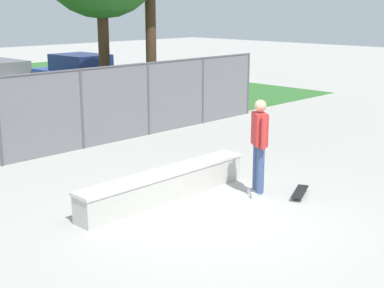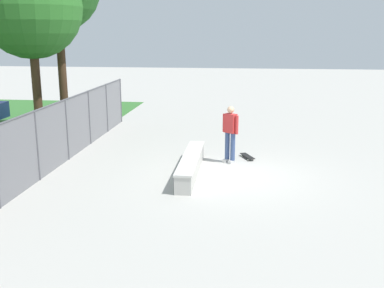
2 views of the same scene
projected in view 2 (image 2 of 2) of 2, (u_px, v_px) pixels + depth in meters
name	position (u px, v px, depth m)	size (l,w,h in m)	color
ground_plane	(233.00, 175.00, 13.34)	(80.00, 80.00, 0.00)	#ADAAA3
concrete_ledge	(191.00, 165.00, 13.45)	(3.80, 0.51, 0.54)	#B7B5AD
skateboarder	(230.00, 132.00, 14.43)	(0.43, 0.51, 1.82)	beige
skateboard	(247.00, 156.00, 15.13)	(0.81, 0.51, 0.09)	black
chainlink_fence	(53.00, 135.00, 13.71)	(15.16, 0.07, 2.00)	#4C4C51
tree_near_left	(30.00, 7.00, 16.13)	(3.66, 3.66, 6.77)	#47301E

